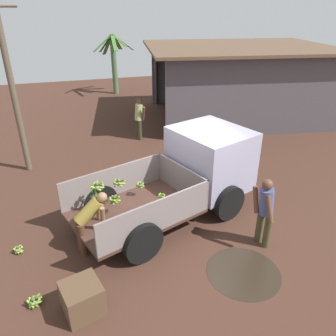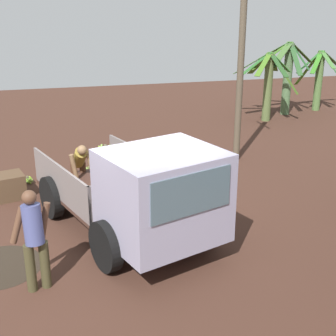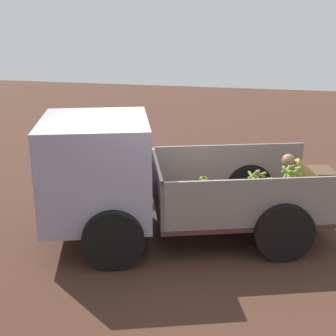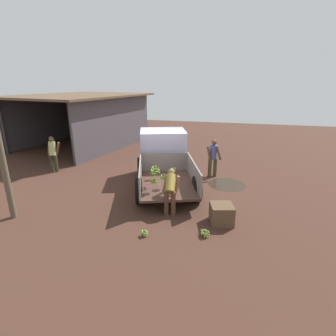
{
  "view_description": "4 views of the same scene",
  "coord_description": "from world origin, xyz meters",
  "px_view_note": "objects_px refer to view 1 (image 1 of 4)",
  "views": [
    {
      "loc": [
        -2.67,
        -7.05,
        4.97
      ],
      "look_at": [
        -0.33,
        0.37,
        1.07
      ],
      "focal_mm": 35.0,
      "sensor_mm": 36.0,
      "label": 1
    },
    {
      "loc": [
        8.12,
        -1.59,
        4.47
      ],
      "look_at": [
        0.12,
        0.5,
        1.51
      ],
      "focal_mm": 50.0,
      "sensor_mm": 36.0,
      "label": 2
    },
    {
      "loc": [
        -1.98,
        6.96,
        3.59
      ],
      "look_at": [
        -0.26,
        -0.29,
        1.18
      ],
      "focal_mm": 50.0,
      "sensor_mm": 36.0,
      "label": 3
    },
    {
      "loc": [
        -10.07,
        -2.85,
        4.07
      ],
      "look_at": [
        -1.12,
        -0.52,
        1.02
      ],
      "focal_mm": 28.0,
      "sensor_mm": 36.0,
      "label": 4
    }
  ],
  "objects_px": {
    "person_bystander_near_shed": "(139,117)",
    "cargo_truck": "(198,167)",
    "banana_bunch_on_ground_1": "(34,301)",
    "banana_bunch_on_ground_0": "(18,249)",
    "banana_bunch_on_ground_3": "(88,293)",
    "banana_bunch_on_ground_2": "(37,299)",
    "utility_pole": "(12,87)",
    "person_foreground_visitor": "(265,209)",
    "person_worker_loading": "(89,219)",
    "wooden_crate_0": "(82,298)"
  },
  "relations": [
    {
      "from": "person_bystander_near_shed",
      "to": "cargo_truck",
      "type": "bearing_deg",
      "value": -93.1
    },
    {
      "from": "cargo_truck",
      "to": "banana_bunch_on_ground_1",
      "type": "height_order",
      "value": "cargo_truck"
    },
    {
      "from": "banana_bunch_on_ground_0",
      "to": "banana_bunch_on_ground_3",
      "type": "distance_m",
      "value": 2.22
    },
    {
      "from": "banana_bunch_on_ground_3",
      "to": "banana_bunch_on_ground_2",
      "type": "bearing_deg",
      "value": 170.36
    },
    {
      "from": "banana_bunch_on_ground_0",
      "to": "utility_pole",
      "type": "bearing_deg",
      "value": 90.38
    },
    {
      "from": "banana_bunch_on_ground_0",
      "to": "banana_bunch_on_ground_2",
      "type": "xyz_separation_m",
      "value": [
        0.45,
        -1.59,
        0.01
      ]
    },
    {
      "from": "banana_bunch_on_ground_0",
      "to": "banana_bunch_on_ground_3",
      "type": "height_order",
      "value": "banana_bunch_on_ground_3"
    },
    {
      "from": "utility_pole",
      "to": "banana_bunch_on_ground_1",
      "type": "xyz_separation_m",
      "value": [
        0.43,
        -5.98,
        -2.63
      ]
    },
    {
      "from": "person_bystander_near_shed",
      "to": "banana_bunch_on_ground_3",
      "type": "xyz_separation_m",
      "value": [
        -2.79,
        -7.73,
        -0.81
      ]
    },
    {
      "from": "cargo_truck",
      "to": "banana_bunch_on_ground_1",
      "type": "relative_size",
      "value": 19.17
    },
    {
      "from": "person_bystander_near_shed",
      "to": "utility_pole",
      "type": "bearing_deg",
      "value": -165.99
    },
    {
      "from": "utility_pole",
      "to": "person_foreground_visitor",
      "type": "distance_m",
      "value": 8.0
    },
    {
      "from": "banana_bunch_on_ground_2",
      "to": "banana_bunch_on_ground_3",
      "type": "relative_size",
      "value": 0.78
    },
    {
      "from": "banana_bunch_on_ground_0",
      "to": "cargo_truck",
      "type": "bearing_deg",
      "value": 8.89
    },
    {
      "from": "person_worker_loading",
      "to": "person_foreground_visitor",
      "type": "bearing_deg",
      "value": -24.14
    },
    {
      "from": "person_worker_loading",
      "to": "banana_bunch_on_ground_3",
      "type": "height_order",
      "value": "person_worker_loading"
    },
    {
      "from": "cargo_truck",
      "to": "banana_bunch_on_ground_1",
      "type": "bearing_deg",
      "value": -169.77
    },
    {
      "from": "banana_bunch_on_ground_0",
      "to": "person_bystander_near_shed",
      "type": "bearing_deg",
      "value": 55.17
    },
    {
      "from": "cargo_truck",
      "to": "person_worker_loading",
      "type": "bearing_deg",
      "value": -179.73
    },
    {
      "from": "banana_bunch_on_ground_1",
      "to": "person_foreground_visitor",
      "type": "bearing_deg",
      "value": 3.31
    },
    {
      "from": "person_foreground_visitor",
      "to": "utility_pole",
      "type": "bearing_deg",
      "value": -61.17
    },
    {
      "from": "person_foreground_visitor",
      "to": "person_bystander_near_shed",
      "type": "distance_m",
      "value": 7.42
    },
    {
      "from": "cargo_truck",
      "to": "banana_bunch_on_ground_0",
      "type": "bearing_deg",
      "value": 169.65
    },
    {
      "from": "utility_pole",
      "to": "person_worker_loading",
      "type": "height_order",
      "value": "utility_pole"
    },
    {
      "from": "person_worker_loading",
      "to": "banana_bunch_on_ground_3",
      "type": "distance_m",
      "value": 1.58
    },
    {
      "from": "utility_pole",
      "to": "banana_bunch_on_ground_2",
      "type": "xyz_separation_m",
      "value": [
        0.48,
        -5.94,
        -2.65
      ]
    },
    {
      "from": "person_foreground_visitor",
      "to": "person_bystander_near_shed",
      "type": "bearing_deg",
      "value": -95.43
    },
    {
      "from": "cargo_truck",
      "to": "person_bystander_near_shed",
      "type": "bearing_deg",
      "value": 74.93
    },
    {
      "from": "banana_bunch_on_ground_0",
      "to": "person_foreground_visitor",
      "type": "bearing_deg",
      "value": -14.29
    },
    {
      "from": "banana_bunch_on_ground_0",
      "to": "banana_bunch_on_ground_3",
      "type": "bearing_deg",
      "value": -51.86
    },
    {
      "from": "person_bystander_near_shed",
      "to": "person_worker_loading",
      "type": "bearing_deg",
      "value": -119.45
    },
    {
      "from": "person_worker_loading",
      "to": "wooden_crate_0",
      "type": "distance_m",
      "value": 1.77
    },
    {
      "from": "banana_bunch_on_ground_1",
      "to": "person_bystander_near_shed",
      "type": "bearing_deg",
      "value": 63.7
    },
    {
      "from": "cargo_truck",
      "to": "banana_bunch_on_ground_2",
      "type": "xyz_separation_m",
      "value": [
        -4.09,
        -2.3,
        -1.01
      ]
    },
    {
      "from": "banana_bunch_on_ground_1",
      "to": "utility_pole",
      "type": "bearing_deg",
      "value": 94.09
    },
    {
      "from": "person_foreground_visitor",
      "to": "banana_bunch_on_ground_2",
      "type": "xyz_separation_m",
      "value": [
        -4.84,
        -0.24,
        -0.85
      ]
    },
    {
      "from": "person_foreground_visitor",
      "to": "banana_bunch_on_ground_0",
      "type": "distance_m",
      "value": 5.53
    },
    {
      "from": "utility_pole",
      "to": "person_worker_loading",
      "type": "bearing_deg",
      "value": -71.01
    },
    {
      "from": "banana_bunch_on_ground_2",
      "to": "utility_pole",
      "type": "bearing_deg",
      "value": 94.63
    },
    {
      "from": "person_foreground_visitor",
      "to": "person_worker_loading",
      "type": "relative_size",
      "value": 1.24
    },
    {
      "from": "banana_bunch_on_ground_3",
      "to": "banana_bunch_on_ground_0",
      "type": "bearing_deg",
      "value": 128.14
    },
    {
      "from": "wooden_crate_0",
      "to": "banana_bunch_on_ground_1",
      "type": "bearing_deg",
      "value": 156.71
    },
    {
      "from": "utility_pole",
      "to": "person_bystander_near_shed",
      "type": "bearing_deg",
      "value": 21.28
    },
    {
      "from": "person_worker_loading",
      "to": "banana_bunch_on_ground_3",
      "type": "xyz_separation_m",
      "value": [
        -0.21,
        -1.41,
        -0.69
      ]
    },
    {
      "from": "banana_bunch_on_ground_1",
      "to": "wooden_crate_0",
      "type": "bearing_deg",
      "value": -23.29
    },
    {
      "from": "banana_bunch_on_ground_1",
      "to": "banana_bunch_on_ground_2",
      "type": "height_order",
      "value": "banana_bunch_on_ground_1"
    },
    {
      "from": "utility_pole",
      "to": "person_foreground_visitor",
      "type": "relative_size",
      "value": 3.14
    },
    {
      "from": "person_worker_loading",
      "to": "wooden_crate_0",
      "type": "relative_size",
      "value": 2.08
    },
    {
      "from": "person_foreground_visitor",
      "to": "banana_bunch_on_ground_1",
      "type": "height_order",
      "value": "person_foreground_visitor"
    },
    {
      "from": "banana_bunch_on_ground_1",
      "to": "banana_bunch_on_ground_2",
      "type": "relative_size",
      "value": 1.16
    }
  ]
}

